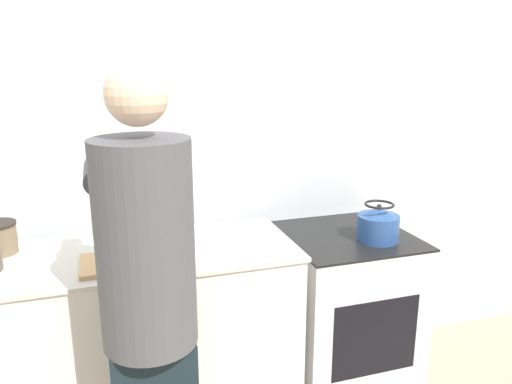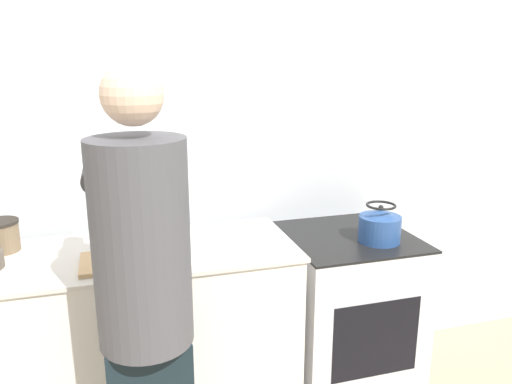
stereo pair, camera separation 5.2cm
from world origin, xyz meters
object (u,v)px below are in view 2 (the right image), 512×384
at_px(oven, 345,314).
at_px(canister_jar, 1,236).
at_px(knife, 127,260).
at_px(person, 145,304).
at_px(kettle, 380,226).
at_px(cutting_board, 128,260).

bearing_deg(oven, canister_jar, 175.23).
height_order(knife, canister_jar, canister_jar).
xyz_separation_m(person, kettle, (1.15, 0.46, 0.01)).
distance_m(kettle, canister_jar, 1.73).
bearing_deg(cutting_board, person, -84.84).
height_order(knife, kettle, kettle).
bearing_deg(cutting_board, kettle, 1.50).
xyz_separation_m(person, canister_jar, (-0.56, 0.72, 0.05)).
xyz_separation_m(knife, canister_jar, (-0.51, 0.32, 0.05)).
bearing_deg(canister_jar, cutting_board, -28.64).
bearing_deg(cutting_board, oven, 7.84).
bearing_deg(kettle, oven, 130.37).
height_order(oven, canister_jar, canister_jar).
distance_m(knife, canister_jar, 0.61).
xyz_separation_m(oven, person, (-1.05, -0.58, 0.51)).
xyz_separation_m(oven, cutting_board, (-1.09, -0.15, 0.50)).
height_order(kettle, canister_jar, kettle).
xyz_separation_m(oven, canister_jar, (-1.61, 0.13, 0.56)).
bearing_deg(cutting_board, knife, -98.27).
xyz_separation_m(person, knife, (-0.04, 0.40, 0.00)).
bearing_deg(oven, person, -150.95).
xyz_separation_m(knife, kettle, (1.19, 0.06, 0.01)).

